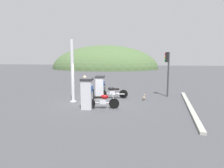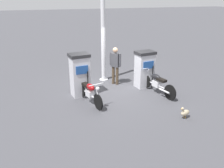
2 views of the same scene
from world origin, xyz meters
TOP-DOWN VIEW (x-y plane):
  - ground_plane at (0.00, 0.00)m, footprint 120.00×120.00m
  - fuel_pump_near at (0.05, -1.42)m, footprint 0.70×0.81m
  - fuel_pump_far at (0.05, 1.42)m, footprint 0.68×0.85m
  - motorcycle_near_pump at (0.91, -1.26)m, footprint 1.89×0.63m
  - motorcycle_far_pump at (0.90, 1.56)m, footprint 2.06×0.63m
  - attendant_person at (-0.68, 0.34)m, footprint 0.50×0.43m
  - wandering_duck at (3.10, 1.36)m, footprint 0.25×0.43m
  - canopy_support_pole at (-1.39, 0.03)m, footprint 0.40×0.40m

SIDE VIEW (x-z plane):
  - ground_plane at x=0.00m, z-range 0.00..0.00m
  - wandering_duck at x=3.10m, z-range -0.01..0.43m
  - motorcycle_near_pump at x=0.91m, z-range 0.00..0.92m
  - motorcycle_far_pump at x=0.90m, z-range 0.00..0.94m
  - fuel_pump_far at x=0.05m, z-range 0.01..1.60m
  - fuel_pump_near at x=0.05m, z-range 0.01..1.73m
  - attendant_person at x=-0.68m, z-range 0.13..1.81m
  - canopy_support_pole at x=-1.39m, z-range -0.08..3.90m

